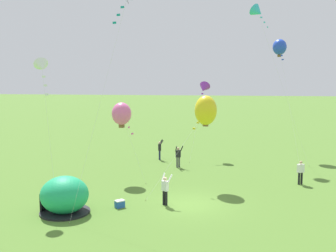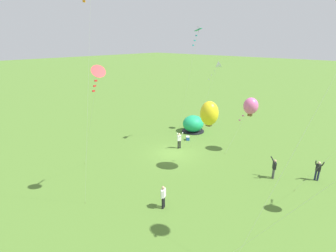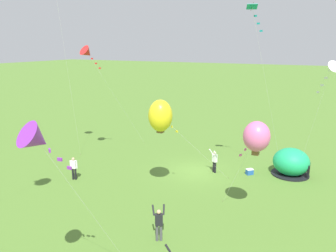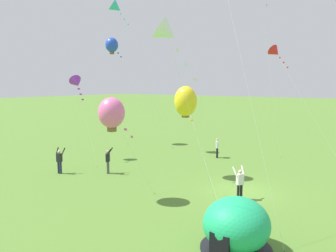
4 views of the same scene
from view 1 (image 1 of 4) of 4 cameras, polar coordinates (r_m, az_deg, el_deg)
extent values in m
plane|color=#517A2D|center=(24.26, 3.03, -11.19)|extent=(300.00, 300.00, 0.00)
ellipsoid|color=#1EAD6B|center=(23.12, -14.79, -9.62)|extent=(2.70, 2.60, 2.10)
cylinder|color=black|center=(23.42, -14.71, -11.97)|extent=(2.81, 2.81, 0.10)
cube|color=black|center=(23.85, -17.53, -10.45)|extent=(0.17, 0.81, 1.10)
cube|color=#2659B2|center=(23.69, -7.02, -11.21)|extent=(0.62, 0.62, 0.38)
cube|color=white|center=(23.62, -7.03, -10.70)|extent=(0.64, 0.63, 0.06)
cylinder|color=black|center=(23.92, -0.62, -10.35)|extent=(0.15, 0.15, 0.88)
cylinder|color=black|center=(23.79, -0.25, -10.44)|extent=(0.15, 0.15, 0.88)
cube|color=white|center=(23.64, -0.44, -8.68)|extent=(0.45, 0.41, 0.60)
sphere|color=beige|center=(23.53, -0.44, -7.67)|extent=(0.22, 0.22, 0.22)
cylinder|color=white|center=(23.80, -0.68, -7.42)|extent=(0.23, 0.38, 0.50)
cylinder|color=white|center=(23.46, 0.30, -7.63)|extent=(0.32, 0.34, 0.50)
cylinder|color=#4C4C51|center=(33.58, 1.64, -5.27)|extent=(0.15, 0.15, 0.88)
cylinder|color=#4C4C51|center=(33.50, 1.33, -5.30)|extent=(0.15, 0.15, 0.88)
cube|color=black|center=(33.39, 1.49, -4.05)|extent=(0.45, 0.41, 0.60)
sphere|color=tan|center=(33.31, 1.49, -3.32)|extent=(0.22, 0.22, 0.22)
cylinder|color=black|center=(33.29, 2.01, -3.27)|extent=(0.32, 0.34, 0.50)
cylinder|color=black|center=(33.06, 1.19, -3.34)|extent=(0.23, 0.38, 0.50)
cylinder|color=#1E2347|center=(36.68, -1.24, -4.22)|extent=(0.15, 0.15, 0.88)
cylinder|color=#1E2347|center=(36.48, -1.21, -4.28)|extent=(0.15, 0.15, 0.88)
cube|color=black|center=(36.45, -1.23, -3.11)|extent=(0.34, 0.43, 0.60)
sphere|color=beige|center=(36.37, -1.23, -2.45)|extent=(0.22, 0.22, 0.22)
cylinder|color=black|center=(36.64, -1.05, -2.32)|extent=(0.38, 0.25, 0.50)
cylinder|color=black|center=(36.13, -0.95, -2.46)|extent=(0.39, 0.13, 0.50)
cylinder|color=black|center=(29.76, 18.48, -7.24)|extent=(0.15, 0.15, 0.88)
cylinder|color=black|center=(29.85, 18.82, -7.21)|extent=(0.15, 0.15, 0.88)
cube|color=white|center=(29.64, 18.70, -5.83)|extent=(0.44, 0.35, 0.60)
sphere|color=tan|center=(29.55, 18.74, -5.02)|extent=(0.22, 0.22, 0.22)
cylinder|color=white|center=(29.52, 18.27, -5.87)|extent=(0.09, 0.09, 0.58)
cylinder|color=white|center=(29.75, 19.13, -5.80)|extent=(0.09, 0.09, 0.58)
cylinder|color=silver|center=(21.94, -9.89, 3.00)|extent=(2.18, 4.17, 12.16)
cylinder|color=brown|center=(21.68, -14.13, -13.57)|extent=(0.03, 0.03, 0.06)
cube|color=teal|center=(23.64, -6.64, 16.77)|extent=(0.21, 0.11, 0.12)
cube|color=teal|center=(23.32, -7.21, 15.71)|extent=(0.21, 0.11, 0.12)
cube|color=teal|center=(23.00, -7.79, 14.63)|extent=(0.21, 0.09, 0.12)
cylinder|color=silver|center=(23.81, -16.84, -1.63)|extent=(1.53, 1.93, 8.25)
cylinder|color=brown|center=(23.60, -15.78, -11.90)|extent=(0.03, 0.03, 0.06)
cone|color=white|center=(24.76, -17.83, 8.23)|extent=(1.29, 1.32, 1.06)
cube|color=white|center=(24.39, -17.59, 6.85)|extent=(0.21, 0.14, 0.12)
cube|color=white|center=(24.08, -17.38, 5.64)|extent=(0.21, 0.13, 0.12)
cube|color=white|center=(23.79, -17.17, 4.40)|extent=(0.17, 0.19, 0.12)
cylinder|color=silver|center=(38.04, 17.15, 3.29)|extent=(1.13, 7.13, 10.65)
cylinder|color=brown|center=(35.37, 18.61, -5.69)|extent=(0.03, 0.03, 0.06)
ellipsoid|color=blue|center=(41.54, 15.89, 10.97)|extent=(1.37, 1.37, 1.56)
cube|color=brown|center=(41.48, 15.85, 9.79)|extent=(0.34, 0.34, 0.25)
cube|color=blue|center=(41.09, 16.04, 10.34)|extent=(0.21, 0.11, 0.12)
cube|color=blue|center=(40.72, 16.17, 9.80)|extent=(0.21, 0.09, 0.12)
cube|color=blue|center=(40.35, 16.30, 9.24)|extent=(0.21, 0.10, 0.12)
cylinder|color=silver|center=(28.85, -5.02, -3.23)|extent=(2.10, 1.32, 4.93)
cylinder|color=brown|center=(28.54, -3.21, -8.34)|extent=(0.03, 0.03, 0.06)
ellipsoid|color=pink|center=(29.40, -6.76, 1.78)|extent=(1.46, 1.46, 1.68)
cube|color=brown|center=(29.50, -6.73, 0.02)|extent=(0.36, 0.36, 0.26)
cube|color=pink|center=(29.15, -6.19, 0.73)|extent=(0.18, 0.19, 0.12)
cube|color=pink|center=(28.95, -5.69, -0.19)|extent=(0.09, 0.21, 0.12)
cube|color=pink|center=(28.76, -5.20, -1.12)|extent=(0.13, 0.21, 0.12)
cylinder|color=silver|center=(36.60, 16.28, 5.52)|extent=(4.46, 3.35, 13.63)
cylinder|color=brown|center=(36.11, 19.79, -5.48)|extent=(0.03, 0.03, 0.06)
cone|color=#33B7D1|center=(38.50, 12.88, 15.86)|extent=(1.82, 1.76, 1.47)
cube|color=#33B7D1|center=(38.20, 13.38, 15.09)|extent=(0.19, 0.18, 0.12)
cube|color=#33B7D1|center=(37.96, 13.81, 14.42)|extent=(0.17, 0.20, 0.12)
cube|color=#33B7D1|center=(37.72, 14.25, 13.74)|extent=(0.11, 0.21, 0.12)
cylinder|color=silver|center=(36.61, 4.22, 0.26)|extent=(1.04, 3.44, 6.59)
cylinder|color=brown|center=(35.51, 3.14, -5.28)|extent=(0.03, 0.03, 0.06)
cone|color=purple|center=(38.05, 5.23, 5.48)|extent=(1.36, 1.53, 1.32)
cube|color=purple|center=(37.67, 5.00, 4.70)|extent=(0.19, 0.17, 0.12)
cube|color=purple|center=(37.36, 4.81, 4.02)|extent=(0.20, 0.07, 0.12)
cube|color=purple|center=(37.05, 4.61, 3.33)|extent=(0.20, 0.06, 0.12)
cylinder|color=silver|center=(25.97, 1.40, -3.91)|extent=(3.43, 4.35, 5.32)
cylinder|color=brown|center=(24.81, -3.25, -10.70)|extent=(0.03, 0.03, 0.06)
ellipsoid|color=yellow|center=(27.62, 5.50, 2.27)|extent=(1.56, 1.56, 2.08)
cube|color=brown|center=(27.71, 5.47, 0.26)|extent=(0.39, 0.39, 0.28)
cube|color=yellow|center=(27.32, 4.88, 1.32)|extent=(0.21, 0.14, 0.12)
cube|color=yellow|center=(27.09, 4.34, 0.48)|extent=(0.17, 0.19, 0.12)
cube|color=yellow|center=(26.86, 3.80, -0.37)|extent=(0.20, 0.16, 0.12)
camera|label=2|loc=(42.76, 32.05, 10.91)|focal=28.00mm
camera|label=3|loc=(46.97, -5.17, 9.61)|focal=35.00mm
camera|label=4|loc=(25.53, -44.40, 2.50)|focal=35.00mm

